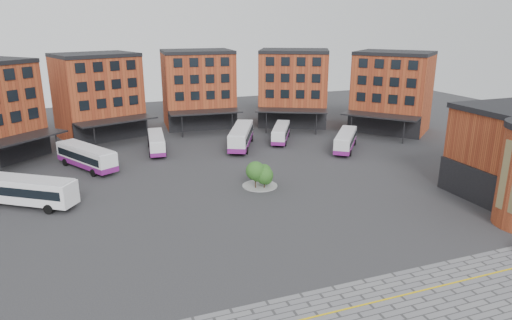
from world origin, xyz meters
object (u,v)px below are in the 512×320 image
object	(u,v)px
bus_a	(25,189)
bus_c	(156,142)
bus_d	(241,136)
bus_e	(281,133)
bus_b	(86,157)
tree_island	(261,174)
bus_f	(346,140)

from	to	relation	value
bus_a	bus_c	size ratio (longest dim) A/B	1.10
bus_d	bus_e	distance (m)	7.78
bus_b	bus_c	bearing A→B (deg)	-1.77
tree_island	bus_b	bearing A→B (deg)	142.21
bus_a	bus_d	xyz separation A→B (m)	(30.39, 15.14, -0.12)
bus_e	bus_f	xyz separation A→B (m)	(7.45, -8.77, 0.10)
bus_a	bus_f	size ratio (longest dim) A/B	1.15
bus_a	bus_e	distance (m)	41.47
bus_a	bus_c	world-z (taller)	bus_a
bus_b	bus_f	distance (m)	39.17
bus_a	bus_c	xyz separation A→B (m)	(17.02, 17.34, -0.45)
bus_a	tree_island	bearing A→B (deg)	-63.35
bus_f	bus_e	bearing A→B (deg)	168.48
bus_b	tree_island	bearing A→B (deg)	-67.05
tree_island	bus_c	bearing A→B (deg)	114.48
tree_island	bus_b	xyz separation A→B (m)	(-20.04, 15.54, -0.00)
bus_a	bus_f	bearing A→B (deg)	-45.87
bus_c	bus_f	bearing A→B (deg)	-12.51
bus_c	bus_d	bearing A→B (deg)	-3.20
bus_b	bus_c	distance (m)	11.82
bus_b	bus_f	world-z (taller)	bus_b
bus_a	bus_d	bearing A→B (deg)	-29.04
bus_f	bus_c	bearing A→B (deg)	-160.50
tree_island	bus_d	world-z (taller)	tree_island
bus_b	bus_e	xyz separation A→B (m)	(31.50, 4.63, -0.27)
bus_b	bus_f	xyz separation A→B (m)	(38.95, -4.14, -0.17)
tree_island	bus_b	size ratio (longest dim) A/B	0.39
tree_island	bus_a	size ratio (longest dim) A/B	0.39
bus_a	bus_f	xyz separation A→B (m)	(45.49, 7.74, -0.37)
bus_e	bus_f	size ratio (longest dim) A/B	0.99
bus_d	bus_f	xyz separation A→B (m)	(15.10, -7.40, -0.25)
bus_c	bus_d	world-z (taller)	bus_d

